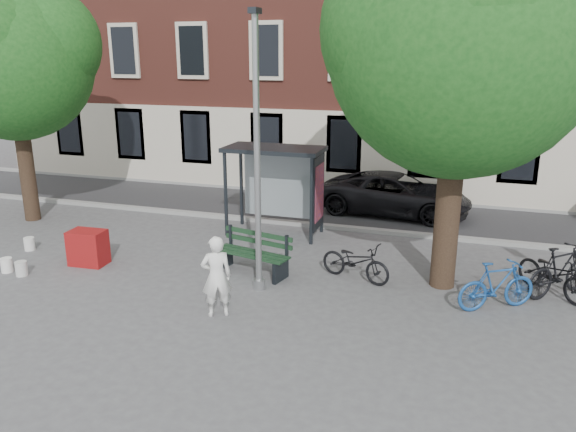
# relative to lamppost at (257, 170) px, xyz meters

# --- Properties ---
(ground) EXTENTS (90.00, 90.00, 0.00)m
(ground) POSITION_rel_lamppost_xyz_m (0.00, 0.00, -2.78)
(ground) COLOR #4C4C4F
(ground) RESTS_ON ground
(road) EXTENTS (40.00, 4.00, 0.01)m
(road) POSITION_rel_lamppost_xyz_m (0.00, 7.00, -2.78)
(road) COLOR #28282B
(road) RESTS_ON ground
(curb_near) EXTENTS (40.00, 0.25, 0.12)m
(curb_near) POSITION_rel_lamppost_xyz_m (0.00, 5.00, -2.72)
(curb_near) COLOR gray
(curb_near) RESTS_ON ground
(curb_far) EXTENTS (40.00, 0.25, 0.12)m
(curb_far) POSITION_rel_lamppost_xyz_m (0.00, 9.00, -2.72)
(curb_far) COLOR gray
(curb_far) RESTS_ON ground
(building_row) EXTENTS (30.00, 8.00, 14.00)m
(building_row) POSITION_rel_lamppost_xyz_m (0.00, 13.00, 4.22)
(building_row) COLOR brown
(building_row) RESTS_ON ground
(lamppost) EXTENTS (0.28, 0.35, 6.11)m
(lamppost) POSITION_rel_lamppost_xyz_m (0.00, 0.00, 0.00)
(lamppost) COLOR #9EA0A3
(lamppost) RESTS_ON ground
(tree_right) EXTENTS (5.76, 5.60, 8.20)m
(tree_right) POSITION_rel_lamppost_xyz_m (4.01, 1.38, 2.83)
(tree_right) COLOR black
(tree_right) RESTS_ON ground
(tree_left) EXTENTS (5.18, 4.86, 7.40)m
(tree_left) POSITION_rel_lamppost_xyz_m (-8.99, 2.88, 2.43)
(tree_left) COLOR black
(tree_left) RESTS_ON ground
(bus_shelter) EXTENTS (2.85, 1.45, 2.62)m
(bus_shelter) POSITION_rel_lamppost_xyz_m (-0.61, 4.11, -0.87)
(bus_shelter) COLOR #1E2328
(bus_shelter) RESTS_ON ground
(painter) EXTENTS (0.75, 0.68, 1.72)m
(painter) POSITION_rel_lamppost_xyz_m (-0.35, -1.51, -1.92)
(painter) COLOR white
(painter) RESTS_ON ground
(bench) EXTENTS (2.03, 1.05, 1.00)m
(bench) POSITION_rel_lamppost_xyz_m (-0.49, 0.88, -2.32)
(bench) COLOR #1E2328
(bench) RESTS_ON ground
(bike_a) EXTENTS (1.90, 1.15, 0.94)m
(bike_a) POSITION_rel_lamppost_xyz_m (2.00, 1.22, -2.31)
(bike_a) COLOR black
(bike_a) RESTS_ON ground
(bike_b) EXTENTS (1.79, 1.38, 1.08)m
(bike_b) POSITION_rel_lamppost_xyz_m (5.14, 0.54, -2.24)
(bike_b) COLOR #1A4C94
(bike_b) RESTS_ON ground
(bike_c) EXTENTS (1.78, 1.84, 1.00)m
(bike_c) POSITION_rel_lamppost_xyz_m (6.37, 1.72, -2.29)
(bike_c) COLOR black
(bike_c) RESTS_ON ground
(bike_d) EXTENTS (1.79, 1.75, 1.17)m
(bike_d) POSITION_rel_lamppost_xyz_m (6.50, 1.72, -2.20)
(bike_d) COLOR black
(bike_d) RESTS_ON ground
(car_dark) EXTENTS (5.14, 2.76, 1.37)m
(car_dark) POSITION_rel_lamppost_xyz_m (2.15, 7.28, -2.10)
(car_dark) COLOR black
(car_dark) RESTS_ON ground
(red_stand) EXTENTS (0.93, 0.65, 0.90)m
(red_stand) POSITION_rel_lamppost_xyz_m (-4.72, 0.15, -2.33)
(red_stand) COLOR maroon
(red_stand) RESTS_ON ground
(bucket_a) EXTENTS (0.28, 0.28, 0.36)m
(bucket_a) POSITION_rel_lamppost_xyz_m (-5.81, -1.01, -2.60)
(bucket_a) COLOR silver
(bucket_a) RESTS_ON ground
(bucket_b) EXTENTS (0.37, 0.37, 0.36)m
(bucket_b) POSITION_rel_lamppost_xyz_m (-6.33, -0.93, -2.60)
(bucket_b) COLOR white
(bucket_b) RESTS_ON ground
(bucket_c) EXTENTS (0.33, 0.33, 0.36)m
(bucket_c) POSITION_rel_lamppost_xyz_m (-6.96, 0.55, -2.60)
(bucket_c) COLOR white
(bucket_c) RESTS_ON ground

